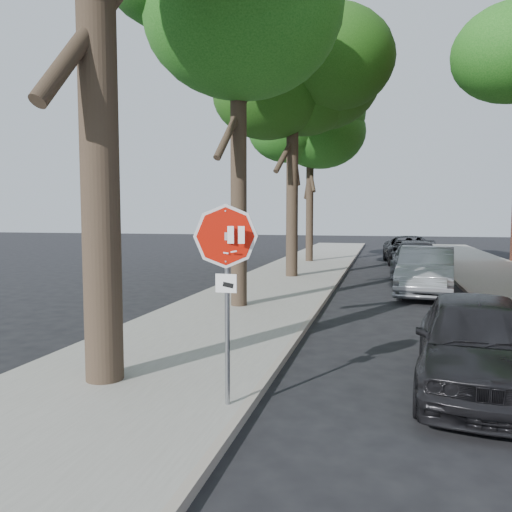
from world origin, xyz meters
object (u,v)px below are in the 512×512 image
Objects in this scene: car_a at (477,342)px; tree_mid_a at (239,27)px; car_b at (426,271)px; tree_mid_b at (293,80)px; car_c at (416,259)px; stop_sign at (226,265)px; car_d at (410,250)px; tree_far at (310,130)px.

tree_mid_a is at bearing 139.70° from car_a.
tree_mid_a is 2.07× the size of car_b.
car_b is at bearing -32.30° from tree_mid_b.
tree_mid_b is at bearing 117.59° from car_a.
tree_mid_b is 2.18× the size of car_b.
tree_mid_b reaches higher than tree_mid_a.
tree_mid_b is 9.06m from car_c.
tree_mid_a is (-1.92, 7.14, 5.66)m from stop_sign.
tree_mid_a is 1.92× the size of car_c.
car_a is 9.20m from car_b.
car_a is (5.22, -5.37, -6.89)m from tree_mid_a.
stop_sign is 0.48× the size of car_d.
car_c is at bearing 60.05° from tree_mid_a.
tree_mid_a is 17.06m from car_d.
car_d is at bearing 70.47° from tree_mid_a.
tree_far is 8.40m from car_d.
car_c is (5.22, 9.06, -6.86)m from tree_mid_a.
stop_sign reaches higher than car_a.
tree_mid_b is at bearing 88.37° from tree_mid_a.
tree_far reaches higher than car_a.
car_c is (5.02, 2.06, -7.25)m from tree_mid_b.
car_c is at bearing 78.49° from stop_sign.
car_b is (3.30, 10.97, -1.17)m from stop_sign.
car_a is (3.30, 1.77, -1.23)m from stop_sign.
car_b is 5.23m from car_c.
car_b is 10.90m from car_d.
car_a is 0.78× the size of car_d.
stop_sign is 15.48m from tree_mid_b.
tree_mid_a reaches higher than stop_sign.
car_d is at bearing 95.49° from car_a.
tree_mid_a is 7.02m from tree_mid_b.
car_b is (0.00, 9.20, 0.06)m from car_a.
tree_mid_a reaches higher than tree_far.
stop_sign is 0.27× the size of tree_mid_a.
stop_sign is 0.55× the size of car_b.
stop_sign is 0.25× the size of tree_mid_b.
stop_sign reaches higher than car_c.
tree_far is at bearing 124.08° from car_b.
tree_mid_b is 15.21m from car_a.
tree_mid_a is at bearing -113.39° from car_d.
car_c is at bearing 22.27° from tree_mid_b.
car_d is (5.22, 14.73, -6.85)m from tree_mid_a.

